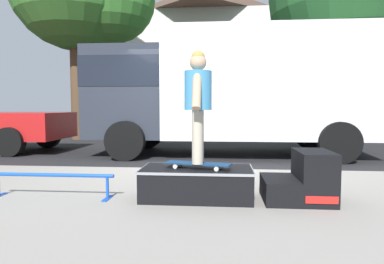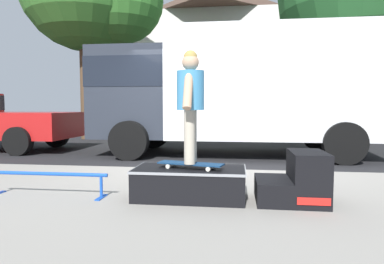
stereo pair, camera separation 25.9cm
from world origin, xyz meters
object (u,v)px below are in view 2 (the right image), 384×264
(skateboard, at_px, (191,164))
(skater_kid, at_px, (190,97))
(skate_box, at_px, (190,182))
(grind_rail, at_px, (48,178))
(kicker_ramp, at_px, (297,181))
(box_truck, at_px, (233,87))

(skateboard, bearing_deg, skater_kid, 180.00)
(skate_box, distance_m, grind_rail, 1.75)
(kicker_ramp, relative_size, grind_rail, 0.51)
(skateboard, bearing_deg, box_truck, 84.89)
(skater_kid, bearing_deg, skate_box, 105.44)
(skate_box, distance_m, kicker_ramp, 1.24)
(skate_box, relative_size, box_truck, 0.19)
(skate_box, xyz_separation_m, kicker_ramp, (1.24, -0.00, 0.04))
(kicker_ramp, height_order, box_truck, box_truck)
(kicker_ramp, distance_m, skater_kid, 1.56)
(skate_box, bearing_deg, grind_rail, -176.04)
(skate_box, xyz_separation_m, box_truck, (0.44, 4.69, 1.38))
(kicker_ramp, relative_size, skater_kid, 0.60)
(skateboard, height_order, skater_kid, skater_kid)
(skate_box, xyz_separation_m, grind_rail, (-1.75, -0.12, 0.03))
(skate_box, bearing_deg, skater_kid, -74.56)
(grind_rail, bearing_deg, skate_box, 3.96)
(skate_box, xyz_separation_m, skater_kid, (0.02, -0.05, 1.01))
(kicker_ramp, bearing_deg, box_truck, 99.69)
(kicker_ramp, xyz_separation_m, skateboard, (-1.23, -0.05, 0.18))
(grind_rail, bearing_deg, kicker_ramp, 2.31)
(skater_kid, height_order, box_truck, box_truck)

